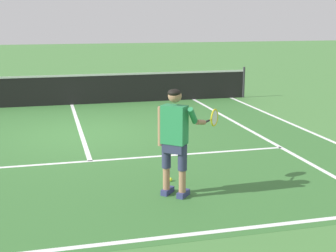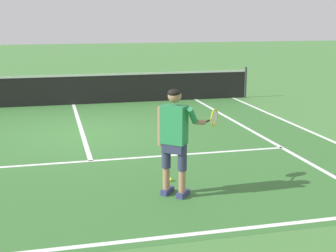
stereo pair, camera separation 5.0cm
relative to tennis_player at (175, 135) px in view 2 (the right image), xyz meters
The scene contains 10 objects.
ground_plane 4.78m from the tennis_player, 104.18° to the left, with size 80.00×80.00×0.00m, color #477F3D.
court_inner_surface 3.90m from the tennis_player, 107.69° to the left, with size 10.98×10.41×0.00m, color #387033.
line_baseline 2.07m from the tennis_player, 129.04° to the right, with size 10.98×0.10×0.01m, color white.
line_service 2.66m from the tennis_player, 117.56° to the left, with size 8.23×0.10×0.01m, color white.
line_centre_service 5.60m from the tennis_player, 101.99° to the left, with size 0.10×6.40×0.01m, color white.
line_singles_right 4.76m from the tennis_player, 50.41° to the left, with size 0.10×10.01×0.01m, color white.
line_doubles_right 5.72m from the tennis_player, 39.58° to the left, with size 0.10×10.01×0.01m, color white.
tennis_net 8.68m from the tennis_player, 97.59° to the left, with size 11.96×0.08×1.07m.
tennis_player is the anchor object (origin of this frame).
tennis_ball_near_feet 1.17m from the tennis_player, 82.20° to the left, with size 0.07×0.07×0.07m, color #CCE02D.
Camera 2 is at (-0.69, -11.50, 2.78)m, focal length 51.37 mm.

